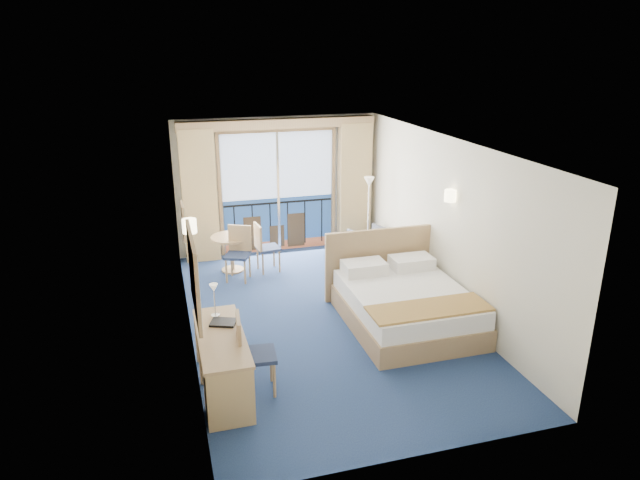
{
  "coord_description": "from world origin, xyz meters",
  "views": [
    {
      "loc": [
        -2.25,
        -7.6,
        4.02
      ],
      "look_at": [
        -0.0,
        0.2,
        1.21
      ],
      "focal_mm": 32.0,
      "sensor_mm": 36.0,
      "label": 1
    }
  ],
  "objects_px": {
    "desk_chair": "(250,350)",
    "table_chair_a": "(264,245)",
    "round_table": "(232,245)",
    "table_chair_b": "(239,250)",
    "armchair": "(371,244)",
    "floor_lamp": "(369,197)",
    "bed": "(404,303)",
    "desk": "(227,379)",
    "nightstand": "(404,267)"
  },
  "relations": [
    {
      "from": "floor_lamp",
      "to": "desk",
      "type": "relative_size",
      "value": 1.01
    },
    {
      "from": "round_table",
      "to": "table_chair_b",
      "type": "xyz_separation_m",
      "value": [
        0.07,
        -0.4,
        0.04
      ]
    },
    {
      "from": "armchair",
      "to": "table_chair_b",
      "type": "bearing_deg",
      "value": -14.38
    },
    {
      "from": "floor_lamp",
      "to": "table_chair_a",
      "type": "height_order",
      "value": "floor_lamp"
    },
    {
      "from": "armchair",
      "to": "table_chair_a",
      "type": "distance_m",
      "value": 2.11
    },
    {
      "from": "armchair",
      "to": "floor_lamp",
      "type": "bearing_deg",
      "value": -112.09
    },
    {
      "from": "armchair",
      "to": "round_table",
      "type": "height_order",
      "value": "round_table"
    },
    {
      "from": "bed",
      "to": "desk",
      "type": "distance_m",
      "value": 3.19
    },
    {
      "from": "bed",
      "to": "armchair",
      "type": "xyz_separation_m",
      "value": [
        0.46,
        2.63,
        -0.01
      ]
    },
    {
      "from": "bed",
      "to": "nightstand",
      "type": "height_order",
      "value": "bed"
    },
    {
      "from": "bed",
      "to": "nightstand",
      "type": "relative_size",
      "value": 3.64
    },
    {
      "from": "armchair",
      "to": "floor_lamp",
      "type": "relative_size",
      "value": 0.43
    },
    {
      "from": "desk_chair",
      "to": "table_chair_a",
      "type": "bearing_deg",
      "value": -7.96
    },
    {
      "from": "round_table",
      "to": "table_chair_a",
      "type": "relative_size",
      "value": 0.81
    },
    {
      "from": "bed",
      "to": "table_chair_a",
      "type": "bearing_deg",
      "value": 121.95
    },
    {
      "from": "floor_lamp",
      "to": "desk_chair",
      "type": "height_order",
      "value": "floor_lamp"
    },
    {
      "from": "bed",
      "to": "table_chair_b",
      "type": "relative_size",
      "value": 2.3
    },
    {
      "from": "armchair",
      "to": "table_chair_a",
      "type": "xyz_separation_m",
      "value": [
        -2.1,
        -0.0,
        0.2
      ]
    },
    {
      "from": "desk",
      "to": "table_chair_b",
      "type": "relative_size",
      "value": 1.65
    },
    {
      "from": "armchair",
      "to": "desk_chair",
      "type": "relative_size",
      "value": 0.69
    },
    {
      "from": "nightstand",
      "to": "table_chair_b",
      "type": "bearing_deg",
      "value": 159.46
    },
    {
      "from": "floor_lamp",
      "to": "table_chair_b",
      "type": "relative_size",
      "value": 1.66
    },
    {
      "from": "floor_lamp",
      "to": "armchair",
      "type": "bearing_deg",
      "value": -93.26
    },
    {
      "from": "floor_lamp",
      "to": "table_chair_a",
      "type": "relative_size",
      "value": 1.74
    },
    {
      "from": "armchair",
      "to": "round_table",
      "type": "relative_size",
      "value": 0.94
    },
    {
      "from": "nightstand",
      "to": "round_table",
      "type": "xyz_separation_m",
      "value": [
        -2.83,
        1.43,
        0.2
      ]
    },
    {
      "from": "round_table",
      "to": "table_chair_a",
      "type": "xyz_separation_m",
      "value": [
        0.57,
        -0.2,
        0.01
      ]
    },
    {
      "from": "bed",
      "to": "armchair",
      "type": "height_order",
      "value": "bed"
    },
    {
      "from": "floor_lamp",
      "to": "desk",
      "type": "xyz_separation_m",
      "value": [
        -3.31,
        -4.29,
        -0.81
      ]
    },
    {
      "from": "nightstand",
      "to": "desk",
      "type": "height_order",
      "value": "desk"
    },
    {
      "from": "bed",
      "to": "table_chair_b",
      "type": "distance_m",
      "value": 3.24
    },
    {
      "from": "table_chair_b",
      "to": "floor_lamp",
      "type": "bearing_deg",
      "value": 32.7
    },
    {
      "from": "round_table",
      "to": "table_chair_a",
      "type": "height_order",
      "value": "table_chair_a"
    },
    {
      "from": "nightstand",
      "to": "bed",
      "type": "bearing_deg",
      "value": -114.04
    },
    {
      "from": "armchair",
      "to": "floor_lamp",
      "type": "height_order",
      "value": "floor_lamp"
    },
    {
      "from": "bed",
      "to": "floor_lamp",
      "type": "height_order",
      "value": "floor_lamp"
    },
    {
      "from": "desk",
      "to": "desk_chair",
      "type": "distance_m",
      "value": 0.47
    },
    {
      "from": "desk_chair",
      "to": "table_chair_a",
      "type": "xyz_separation_m",
      "value": [
        0.88,
        3.78,
        -0.05
      ]
    },
    {
      "from": "round_table",
      "to": "table_chair_b",
      "type": "height_order",
      "value": "table_chair_b"
    },
    {
      "from": "table_chair_b",
      "to": "armchair",
      "type": "bearing_deg",
      "value": 28.21
    },
    {
      "from": "bed",
      "to": "table_chair_b",
      "type": "xyz_separation_m",
      "value": [
        -2.13,
        2.43,
        0.22
      ]
    },
    {
      "from": "nightstand",
      "to": "table_chair_a",
      "type": "xyz_separation_m",
      "value": [
        -2.26,
        1.23,
        0.21
      ]
    },
    {
      "from": "nightstand",
      "to": "table_chair_a",
      "type": "distance_m",
      "value": 2.58
    },
    {
      "from": "floor_lamp",
      "to": "desk",
      "type": "distance_m",
      "value": 5.48
    },
    {
      "from": "desk",
      "to": "table_chair_a",
      "type": "distance_m",
      "value": 4.26
    },
    {
      "from": "table_chair_b",
      "to": "desk_chair",
      "type": "bearing_deg",
      "value": -72.46
    },
    {
      "from": "floor_lamp",
      "to": "desk_chair",
      "type": "bearing_deg",
      "value": -126.91
    },
    {
      "from": "table_chair_b",
      "to": "nightstand",
      "type": "bearing_deg",
      "value": 3.22
    },
    {
      "from": "bed",
      "to": "desk_chair",
      "type": "relative_size",
      "value": 2.19
    },
    {
      "from": "armchair",
      "to": "desk_chair",
      "type": "bearing_deg",
      "value": 32.89
    }
  ]
}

